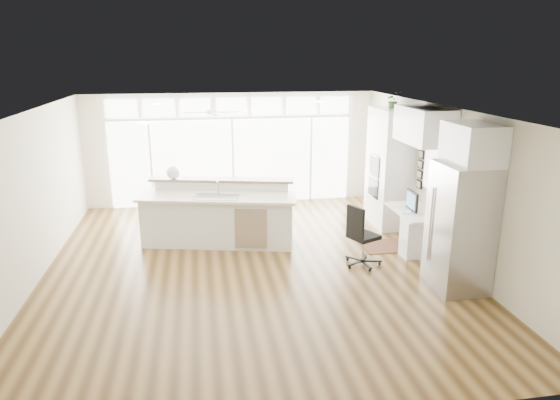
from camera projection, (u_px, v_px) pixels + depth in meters
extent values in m
cube|color=#473016|center=(251.00, 266.00, 8.76)|extent=(7.00, 8.00, 0.02)
cube|color=white|center=(249.00, 111.00, 8.00)|extent=(7.00, 8.00, 0.02)
cube|color=beige|center=(232.00, 149.00, 12.16)|extent=(7.00, 0.04, 2.70)
cube|color=beige|center=(297.00, 304.00, 4.59)|extent=(7.00, 0.04, 2.70)
cube|color=beige|center=(28.00, 201.00, 7.82)|extent=(0.04, 8.00, 2.70)
cube|color=beige|center=(444.00, 183.00, 8.93)|extent=(0.04, 8.00, 2.70)
cube|color=white|center=(233.00, 162.00, 12.19)|extent=(5.80, 0.06, 2.08)
cube|color=white|center=(231.00, 107.00, 11.82)|extent=(5.90, 0.06, 0.40)
cube|color=white|center=(436.00, 169.00, 9.15)|extent=(0.04, 0.85, 0.85)
cube|color=white|center=(212.00, 107.00, 10.63)|extent=(1.16, 1.16, 0.32)
cube|color=#F2E5CE|center=(247.00, 110.00, 8.19)|extent=(3.40, 3.00, 0.02)
cube|color=white|center=(389.00, 168.00, 10.61)|extent=(0.64, 1.20, 2.50)
cube|color=white|center=(414.00, 230.00, 9.43)|extent=(0.72, 1.30, 0.76)
cube|color=white|center=(424.00, 125.00, 8.88)|extent=(0.64, 1.30, 0.64)
cube|color=#AFAEB3|center=(460.00, 227.00, 7.69)|extent=(0.76, 0.90, 2.00)
cube|color=white|center=(473.00, 144.00, 7.33)|extent=(0.64, 0.90, 0.60)
cube|color=black|center=(420.00, 169.00, 9.78)|extent=(0.06, 0.22, 0.80)
cube|color=white|center=(218.00, 214.00, 9.62)|extent=(3.18, 1.79, 1.19)
cube|color=black|center=(387.00, 246.00, 9.64)|extent=(1.00, 0.73, 0.01)
cube|color=black|center=(364.00, 236.00, 8.64)|extent=(0.73, 0.71, 1.09)
sphere|color=white|center=(173.00, 172.00, 9.86)|extent=(0.29, 0.29, 0.26)
cube|color=black|center=(412.00, 200.00, 9.25)|extent=(0.09, 0.48, 0.40)
cube|color=white|center=(403.00, 211.00, 9.28)|extent=(0.15, 0.36, 0.02)
imported|color=#2D5223|center=(393.00, 102.00, 10.23)|extent=(0.31, 0.34, 0.26)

